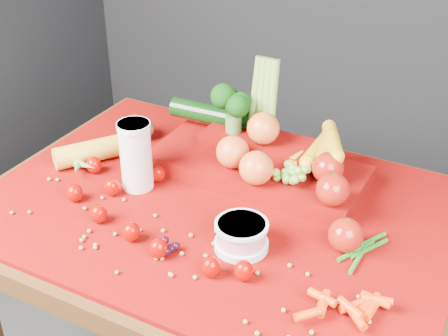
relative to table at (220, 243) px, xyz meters
The scene contains 12 objects.
table is the anchor object (origin of this frame).
red_cloth 0.10m from the table, ahead, with size 1.05×0.75×0.01m, color #730503.
milk_glass 0.29m from the table, behind, with size 0.08×0.08×0.17m.
yogurt_bowl 0.21m from the table, 45.55° to the right, with size 0.11×0.11×0.06m.
strawberry_scatter 0.23m from the table, 132.09° to the right, with size 0.54×0.28×0.05m.
dark_grape_cluster 0.23m from the table, 94.93° to the right, with size 0.06×0.05×0.03m, color black, non-canonical shape.
soybean_scatter 0.23m from the table, 90.00° to the right, with size 0.84×0.24×0.01m, color olive, non-canonical shape.
corn_ear 0.40m from the table, behind, with size 0.25×0.27×0.06m.
potato 0.42m from the table, 152.71° to the left, with size 0.10×0.07×0.06m, color brown.
baby_carrot_pile 0.43m from the table, 29.09° to the right, with size 0.17×0.17×0.03m, color red, non-canonical shape.
green_bean_pile 0.35m from the table, ahead, with size 0.14×0.12×0.01m, color #1F6316, non-canonical shape.
produce_mound 0.23m from the table, 76.90° to the left, with size 0.60×0.36×0.27m.
Camera 1 is at (0.56, -1.02, 1.56)m, focal length 50.00 mm.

